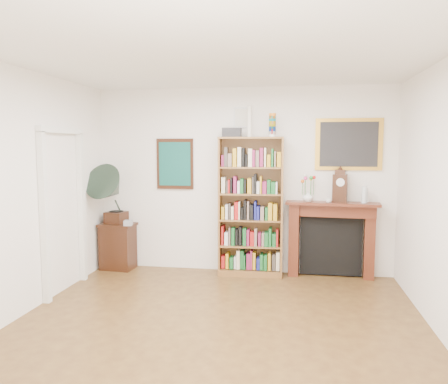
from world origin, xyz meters
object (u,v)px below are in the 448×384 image
at_px(side_cabinet, 118,246).
at_px(flower_vase, 308,196).
at_px(cd_stack, 128,223).
at_px(bottle_right, 366,196).
at_px(fireplace, 331,233).
at_px(bottle_left, 364,195).
at_px(bookshelf, 250,199).
at_px(teacup, 328,201).
at_px(gramophone, 111,190).
at_px(mantel_clock, 340,187).

height_order(side_cabinet, flower_vase, flower_vase).
xyz_separation_m(cd_stack, bottle_right, (3.50, 0.24, 0.46)).
bearing_deg(flower_vase, fireplace, 9.31).
height_order(side_cabinet, bottle_right, bottle_right).
bearing_deg(bottle_left, bookshelf, -179.89).
relative_size(cd_stack, bottle_left, 0.50).
bearing_deg(flower_vase, bottle_right, 3.25).
distance_m(fireplace, bottle_right, 0.73).
xyz_separation_m(fireplace, teacup, (-0.06, -0.14, 0.50)).
distance_m(gramophone, bottle_left, 3.74).
relative_size(bookshelf, flower_vase, 15.30).
xyz_separation_m(bookshelf, fireplace, (1.18, 0.09, -0.50)).
xyz_separation_m(cd_stack, teacup, (2.97, 0.11, 0.39)).
xyz_separation_m(bookshelf, mantel_clock, (1.29, 0.06, 0.19)).
distance_m(bookshelf, gramophone, 2.13).
xyz_separation_m(side_cabinet, gramophone, (-0.04, -0.10, 0.89)).
distance_m(bookshelf, teacup, 1.12).
distance_m(mantel_clock, bottle_left, 0.35).
xyz_separation_m(side_cabinet, cd_stack, (0.23, -0.14, 0.40)).
distance_m(side_cabinet, fireplace, 3.28).
relative_size(bookshelf, gramophone, 2.52).
bearing_deg(cd_stack, side_cabinet, 149.61).
xyz_separation_m(side_cabinet, fireplace, (3.27, 0.11, 0.30)).
height_order(cd_stack, flower_vase, flower_vase).
bearing_deg(gramophone, cd_stack, 1.45).
relative_size(mantel_clock, bottle_right, 2.33).
bearing_deg(teacup, cd_stack, -177.91).
bearing_deg(bookshelf, fireplace, 1.36).
xyz_separation_m(side_cabinet, bottle_right, (3.73, 0.10, 0.86)).
height_order(bookshelf, flower_vase, bookshelf).
xyz_separation_m(mantel_clock, teacup, (-0.16, -0.11, -0.19)).
height_order(flower_vase, bottle_left, bottle_left).
xyz_separation_m(side_cabinet, teacup, (3.20, -0.03, 0.79)).
relative_size(side_cabinet, bottle_right, 3.61).
bearing_deg(side_cabinet, bottle_left, 4.50).
bearing_deg(gramophone, mantel_clock, 11.98).
xyz_separation_m(bookshelf, side_cabinet, (-2.08, -0.02, -0.79)).
height_order(side_cabinet, teacup, teacup).
bearing_deg(mantel_clock, teacup, -134.10).
relative_size(bookshelf, bottle_right, 11.84).
xyz_separation_m(bookshelf, teacup, (1.12, -0.05, 0.00)).
distance_m(gramophone, teacup, 3.25).
bearing_deg(flower_vase, bottle_left, -2.25).
distance_m(side_cabinet, flower_vase, 3.03).
distance_m(gramophone, bottle_right, 3.78).
bearing_deg(gramophone, teacup, 10.25).
relative_size(gramophone, teacup, 11.24).
height_order(gramophone, mantel_clock, gramophone).
bearing_deg(cd_stack, fireplace, 4.70).
height_order(flower_vase, teacup, flower_vase).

